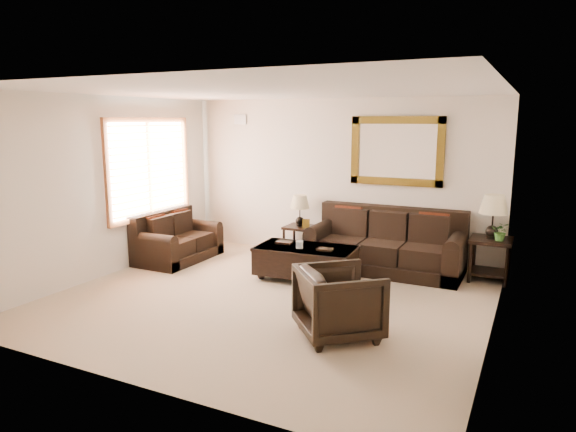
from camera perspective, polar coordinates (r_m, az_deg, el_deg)
The scene contains 11 objects.
room at distance 6.56m, azimuth -2.30°, elevation 1.92°, with size 5.51×5.01×2.71m.
window at distance 8.82m, azimuth -15.11°, elevation 5.11°, with size 0.07×1.96×1.66m.
mirror at distance 8.44m, azimuth 11.96°, elevation 7.06°, with size 1.50×0.06×1.10m.
air_vent at distance 9.58m, azimuth -5.33°, elevation 10.64°, with size 0.25×0.02×0.18m, color #999999.
sofa at distance 8.25m, azimuth 10.82°, elevation -3.52°, with size 2.37×1.02×0.97m.
loveseat at distance 8.92m, azimuth -12.36°, elevation -2.85°, with size 0.87×1.46×0.82m.
end_table_left at distance 8.88m, azimuth 1.33°, elevation -0.05°, with size 0.49×0.49×1.07m.
end_table_right at distance 8.03m, azimuth 21.76°, elevation -0.94°, with size 0.58×0.58×1.28m.
coffee_table at distance 7.64m, azimuth 1.99°, elevation -4.82°, with size 1.51×0.89×0.62m.
armchair at distance 5.68m, azimuth 5.70°, elevation -9.17°, with size 0.83×0.77×0.85m, color black.
potted_plant at distance 7.94m, azimuth 22.56°, elevation -1.83°, with size 0.24×0.27×0.21m, color #2B561D.
Camera 1 is at (3.09, -5.70, 2.34)m, focal length 32.00 mm.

